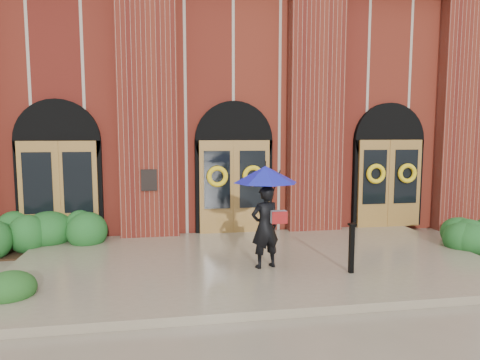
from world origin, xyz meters
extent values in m
plane|color=gray|center=(0.00, 0.00, 0.00)|extent=(90.00, 90.00, 0.00)
cube|color=gray|center=(0.00, 0.15, 0.07)|extent=(10.00, 5.30, 0.15)
cube|color=maroon|center=(0.00, 8.90, 3.50)|extent=(16.00, 12.00, 7.00)
cube|color=black|center=(-2.25, 2.47, 1.65)|extent=(0.40, 0.05, 0.55)
cube|color=maroon|center=(-2.25, 2.73, 3.50)|extent=(1.50, 0.45, 7.00)
cube|color=maroon|center=(2.25, 2.73, 3.50)|extent=(1.50, 0.45, 7.00)
cube|color=maroon|center=(6.75, 2.73, 3.50)|extent=(1.50, 0.45, 7.00)
cube|color=olive|center=(-4.50, 2.71, 1.40)|extent=(1.90, 0.10, 2.50)
cylinder|color=black|center=(-4.50, 2.85, 2.65)|extent=(2.10, 0.22, 2.10)
cube|color=olive|center=(0.00, 2.71, 1.40)|extent=(1.90, 0.10, 2.50)
cylinder|color=black|center=(0.00, 2.85, 2.65)|extent=(2.10, 0.22, 2.10)
cube|color=olive|center=(4.50, 2.71, 1.40)|extent=(1.90, 0.10, 2.50)
cylinder|color=black|center=(4.50, 2.85, 2.65)|extent=(2.10, 0.22, 2.10)
torus|color=yellow|center=(-0.48, 2.59, 1.70)|extent=(0.57, 0.13, 0.57)
torus|color=yellow|center=(0.48, 2.59, 1.70)|extent=(0.57, 0.13, 0.57)
torus|color=yellow|center=(4.02, 2.59, 1.70)|extent=(0.57, 0.13, 0.57)
torus|color=yellow|center=(4.98, 2.59, 1.70)|extent=(0.57, 0.13, 0.57)
imported|color=black|center=(0.13, -0.42, 0.98)|extent=(0.69, 0.55, 1.66)
cone|color=#141AA1|center=(0.13, -0.42, 2.04)|extent=(1.58, 1.58, 0.33)
cylinder|color=black|center=(0.18, -0.47, 1.59)|extent=(0.02, 0.02, 0.56)
cube|color=#B5B7BA|center=(0.37, -0.55, 1.20)|extent=(0.34, 0.23, 0.24)
cube|color=maroon|center=(0.37, -0.64, 1.20)|extent=(0.30, 0.11, 0.24)
cube|color=black|center=(1.70, -1.03, 0.62)|extent=(0.09, 0.09, 0.93)
cube|color=black|center=(1.70, -1.03, 1.10)|extent=(0.14, 0.14, 0.04)
ellipsoid|color=#1B511D|center=(-5.20, 2.20, 0.43)|extent=(3.37, 1.35, 0.86)
camera|label=1|loc=(-1.75, -8.60, 2.85)|focal=32.00mm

